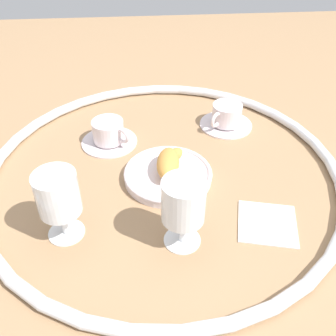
# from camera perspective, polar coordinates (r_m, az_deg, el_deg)

# --- Properties ---
(ground_plane) EXTENTS (2.20, 2.20, 0.00)m
(ground_plane) POSITION_cam_1_polar(r_m,az_deg,el_deg) (0.86, -0.69, -0.82)
(ground_plane) COLOR #997551
(table_chrome_rim) EXTENTS (0.78, 0.78, 0.02)m
(table_chrome_rim) POSITION_cam_1_polar(r_m,az_deg,el_deg) (0.86, -0.70, -0.20)
(table_chrome_rim) COLOR silver
(table_chrome_rim) RESTS_ON ground_plane
(pastry_plate) EXTENTS (0.19, 0.19, 0.02)m
(pastry_plate) POSITION_cam_1_polar(r_m,az_deg,el_deg) (0.84, -0.00, -0.98)
(pastry_plate) COLOR silver
(pastry_plate) RESTS_ON ground_plane
(croissant_large) EXTENTS (0.14, 0.07, 0.04)m
(croissant_large) POSITION_cam_1_polar(r_m,az_deg,el_deg) (0.82, 0.22, 0.58)
(croissant_large) COLOR #CC893D
(croissant_large) RESTS_ON pastry_plate
(coffee_cup_near) EXTENTS (0.14, 0.14, 0.06)m
(coffee_cup_near) POSITION_cam_1_polar(r_m,az_deg,el_deg) (1.02, 8.56, 7.42)
(coffee_cup_near) COLOR silver
(coffee_cup_near) RESTS_ON ground_plane
(coffee_cup_far) EXTENTS (0.14, 0.14, 0.06)m
(coffee_cup_far) POSITION_cam_1_polar(r_m,az_deg,el_deg) (0.95, -8.68, 4.98)
(coffee_cup_far) COLOR silver
(coffee_cup_far) RESTS_ON ground_plane
(juice_glass_left) EXTENTS (0.08, 0.08, 0.14)m
(juice_glass_left) POSITION_cam_1_polar(r_m,az_deg,el_deg) (0.70, -15.86, -4.08)
(juice_glass_left) COLOR white
(juice_glass_left) RESTS_ON ground_plane
(juice_glass_right) EXTENTS (0.08, 0.08, 0.14)m
(juice_glass_right) POSITION_cam_1_polar(r_m,az_deg,el_deg) (0.66, 2.26, -5.40)
(juice_glass_right) COLOR white
(juice_glass_right) RESTS_ON ground_plane
(folded_napkin) EXTENTS (0.13, 0.13, 0.01)m
(folded_napkin) POSITION_cam_1_polar(r_m,az_deg,el_deg) (0.77, 14.41, -7.83)
(folded_napkin) COLOR silver
(folded_napkin) RESTS_ON ground_plane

